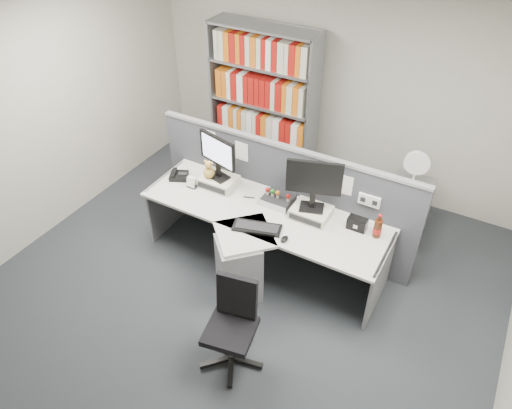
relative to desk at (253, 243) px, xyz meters
The scene contains 21 objects.
ground 0.75m from the desk, 90.00° to the right, with size 5.50×5.50×0.00m, color #2F3338.
room_shell 1.46m from the desk, 90.00° to the right, with size 5.04×5.54×2.72m.
partition 0.68m from the desk, 89.59° to the left, with size 3.00×0.08×1.27m.
desk is the anchor object (origin of this frame).
monitor_riser_left 0.82m from the desk, 149.55° to the left, with size 0.38×0.31×0.10m.
monitor_riser_right 0.67m from the desk, 40.27° to the left, with size 0.38×0.31×0.10m.
monitor_left 1.01m from the desk, 149.42° to the left, with size 0.49×0.21×0.50m.
monitor_right 0.91m from the desk, 40.44° to the left, with size 0.53×0.24×0.55m.
desktop_pc 0.52m from the desk, 81.42° to the left, with size 0.30×0.27×0.08m.
figurines 0.56m from the desk, 83.18° to the left, with size 0.29×0.05×0.09m.
keyboard 0.29m from the desk, 35.39° to the right, with size 0.51×0.31×0.03m.
mouse 0.48m from the desk, 10.85° to the right, with size 0.06×0.10×0.04m, color black.
desk_phone 1.19m from the desk, 166.19° to the left, with size 0.25×0.24×0.08m.
desk_calendar 0.96m from the desk, 166.80° to the left, with size 0.11×0.08×0.13m.
plush_toy 0.93m from the desk, 155.68° to the left, with size 0.12×0.12×0.21m.
speaker 1.07m from the desk, 24.97° to the left, with size 0.19×0.10×0.13m, color black.
cola_bottle 1.25m from the desk, 20.27° to the left, with size 0.08×0.08×0.26m.
shelving_unit 2.12m from the desk, 115.96° to the left, with size 1.41×0.40×2.00m.
filing_cabinet 1.85m from the desk, 49.39° to the left, with size 0.45×0.61×0.70m.
desk_fan 1.92m from the desk, 49.38° to the left, with size 0.28×0.16×0.47m.
office_chair 1.02m from the desk, 70.33° to the right, with size 0.57×0.56×0.86m.
Camera 1 is at (1.81, -2.56, 3.81)m, focal length 33.71 mm.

